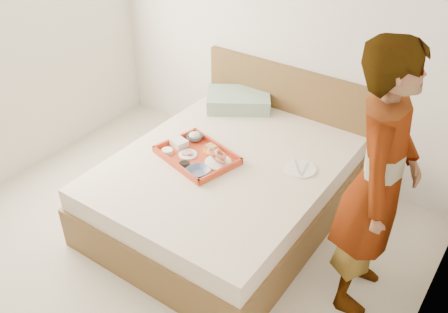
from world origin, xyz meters
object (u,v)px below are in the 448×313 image
object	(u,v)px
person	(378,184)
dinner_plate	(301,169)
bed	(226,188)
tray	(197,155)

from	to	relation	value
person	dinner_plate	bearing A→B (deg)	52.07
bed	tray	distance (m)	0.37
bed	person	bearing A→B (deg)	-6.62
bed	person	world-z (taller)	person
dinner_plate	tray	bearing A→B (deg)	-156.17
dinner_plate	person	bearing A→B (deg)	-28.94
dinner_plate	person	size ratio (longest dim) A/B	0.13
bed	tray	world-z (taller)	tray
dinner_plate	person	distance (m)	0.85
dinner_plate	person	xyz separation A→B (m)	(0.66, -0.37, 0.38)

